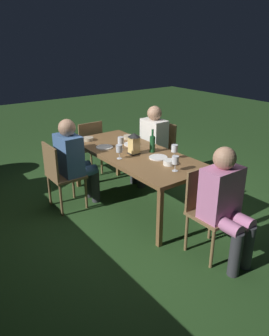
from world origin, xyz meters
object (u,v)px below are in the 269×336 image
Objects in this scene: lantern_centerpiece at (134,142)px; wine_glass_b at (119,149)px; person_in_cream at (151,141)px; bowl_salad at (128,137)px; chair_side_right_b at (61,173)px; bowl_olives at (88,139)px; chair_head_near at (208,207)px; person_in_blue at (74,158)px; green_bottle_on_table at (152,144)px; person_in_pink at (226,201)px; wine_glass_a at (175,161)px; chair_side_left_b at (160,149)px; dining_table at (134,156)px; plate_c at (105,147)px; wine_glass_d at (121,141)px; wine_glass_c at (175,149)px; bowl_bread at (169,162)px; plate_a at (132,144)px; chair_head_far at (88,145)px; plate_b at (158,157)px.

wine_glass_b is at bearing 98.36° from lantern_centerpiece.
person_in_cream is 8.37× the size of bowl_salad.
chair_side_right_b is 5.78× the size of bowl_olives.
person_in_blue reaches higher than chair_head_near.
lantern_centerpiece reaches higher than bowl_olives.
bowl_olives is at bearing 24.41° from green_bottle_on_table.
person_in_pink is 2.22m from bowl_olives.
bowl_olives is (1.53, 0.21, -0.09)m from wine_glass_a.
person_in_pink is 1.32× the size of chair_side_left_b.
chair_side_right_b is at bearing 25.84° from chair_head_near.
person_in_blue is 4.34× the size of lantern_centerpiece.
wine_glass_a is at bearing 178.60° from dining_table.
green_bottle_on_table is 1.00m from bowl_olives.
plate_c is at bearing 7.63° from chair_head_near.
bowl_salad is at bearing -46.35° from wine_glass_d.
person_in_pink is at bearing 156.55° from chair_side_left_b.
person_in_blue is 6.80× the size of wine_glass_b.
green_bottle_on_table is at bearing 142.62° from person_in_cream.
wine_glass_c is at bearing 147.74° from chair_side_left_b.
bowl_bread is at bearing -169.36° from lantern_centerpiece.
person_in_cream is 4.34× the size of lantern_centerpiece.
green_bottle_on_table reaches higher than bowl_bread.
person_in_cream is at bearing -68.59° from plate_a.
wine_glass_c is 0.72m from wine_glass_d.
chair_head_far is at bearing -37.99° from person_in_blue.
bowl_bread is at bearing -145.52° from wine_glass_b.
plate_b is (-0.51, -0.19, -0.11)m from wine_glass_d.
wine_glass_a is at bearing -175.57° from wine_glass_d.
person_in_cream is 5.21× the size of plate_b.
dining_table is 8.96× the size of plate_c.
chair_head_far is at bearing 45.79° from chair_side_left_b.
chair_side_left_b is at bearing -34.70° from wine_glass_a.
person_in_cream is at bearing 90.00° from chair_side_left_b.
chair_side_left_b reaches higher than plate_b.
person_in_pink is 1.40m from lantern_centerpiece.
wine_glass_d is 1.25× the size of bowl_bread.
wine_glass_c is at bearing -152.77° from wine_glass_d.
bowl_salad is (-0.26, -0.50, 0.00)m from bowl_olives.
chair_side_right_b is 6.33× the size of bowl_salad.
person_in_blue reaches higher than green_bottle_on_table.
lantern_centerpiece is at bearing -81.64° from wine_glass_b.
chair_head_near is 3.00× the size of green_bottle_on_table.
person_in_pink reaches higher than bowl_salad.
wine_glass_a is at bearing -153.48° from person_in_blue.
plate_a is (0.09, -0.24, -0.11)m from wine_glass_d.
person_in_pink is 1.97m from person_in_blue.
bowl_bread is at bearing -146.82° from person_in_blue.
person_in_blue is 8.37× the size of bowl_salad.
wine_glass_d is (0.26, -0.20, 0.00)m from wine_glass_b.
lantern_centerpiece reaches higher than chair_side_right_b.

